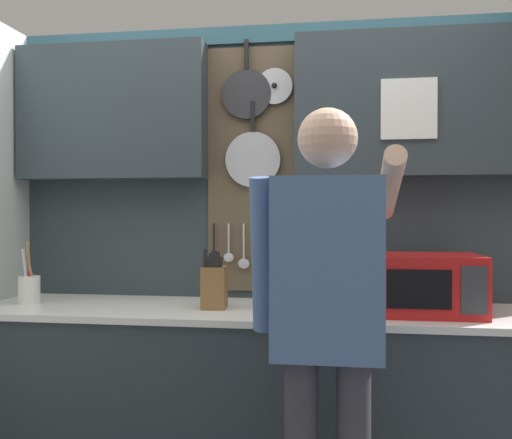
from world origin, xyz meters
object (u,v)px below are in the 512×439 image
(knife_block, at_px, (214,286))
(person, at_px, (327,305))
(microwave, at_px, (425,284))
(utensil_crock, at_px, (29,288))

(knife_block, relative_size, person, 0.16)
(microwave, relative_size, knife_block, 1.70)
(person, bearing_deg, knife_block, 131.77)
(knife_block, bearing_deg, utensil_crock, 179.94)
(knife_block, relative_size, utensil_crock, 0.90)
(knife_block, distance_m, person, 0.81)
(microwave, xyz_separation_m, utensil_crock, (-1.89, 0.00, -0.05))
(knife_block, xyz_separation_m, person, (0.54, -0.60, 0.02))
(knife_block, height_order, utensil_crock, utensil_crock)
(knife_block, bearing_deg, person, -48.23)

